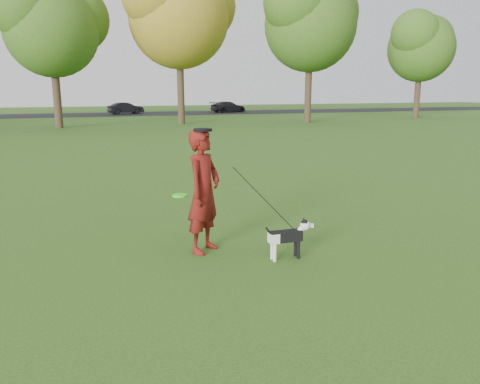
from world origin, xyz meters
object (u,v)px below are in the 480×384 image
object	(u,v)px
dog	(289,235)
car_mid	(126,108)
man	(204,192)
car_right	(228,107)

from	to	relation	value
dog	car_mid	world-z (taller)	car_mid
man	dog	distance (m)	1.46
dog	man	bearing A→B (deg)	147.54
man	car_right	size ratio (longest dim) A/B	0.51
car_mid	car_right	world-z (taller)	same
man	dog	bearing A→B (deg)	-78.49
dog	car_right	size ratio (longest dim) A/B	0.21
man	car_mid	bearing A→B (deg)	41.25
man	car_right	distance (m)	41.23
man	car_mid	world-z (taller)	man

